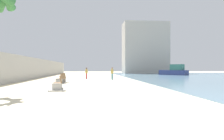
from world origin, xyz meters
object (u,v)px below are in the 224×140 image
Objects in this scene: bench_far at (61,81)px; person_standing at (86,72)px; bench_near at (58,86)px; boat_far_right at (174,71)px; person_walking at (112,73)px.

person_standing is at bearing 72.87° from bench_far.
bench_far is at bearing -107.13° from person_standing.
bench_near is 1.43× the size of person_standing.
boat_far_right is (19.82, 20.66, 0.60)m from bench_far.
boat_far_right reaches higher than bench_near.
person_walking reaches higher than bench_near.
person_walking is (5.55, 5.61, 0.67)m from bench_far.
person_standing reaches higher than bench_near.
person_standing is (-3.27, 1.80, -0.02)m from person_walking.
person_standing is at bearing -142.92° from boat_far_right.
person_walking is (4.90, 11.89, 0.67)m from bench_near.
bench_near is 12.88m from person_walking.
bench_far is 1.40× the size of person_walking.
boat_far_right reaches higher than bench_far.
bench_near is 13.81m from person_standing.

